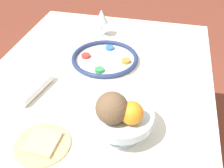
{
  "coord_description": "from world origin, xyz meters",
  "views": [
    {
      "loc": [
        0.74,
        0.26,
        1.46
      ],
      "look_at": [
        -0.05,
        0.08,
        0.81
      ],
      "focal_mm": 42.0,
      "sensor_mm": 36.0,
      "label": 1
    }
  ],
  "objects": [
    {
      "name": "napkin_roll",
      "position": [
        0.03,
        -0.21,
        0.8
      ],
      "size": [
        0.19,
        0.08,
        0.05
      ],
      "color": "white",
      "rests_on": "dining_table"
    },
    {
      "name": "seder_plate",
      "position": [
        -0.25,
        0.0,
        0.79
      ],
      "size": [
        0.31,
        0.31,
        0.03
      ],
      "color": "silver",
      "rests_on": "dining_table"
    },
    {
      "name": "wine_glass",
      "position": [
        -0.48,
        -0.08,
        0.88
      ],
      "size": [
        0.07,
        0.07,
        0.15
      ],
      "color": "silver",
      "rests_on": "dining_table"
    },
    {
      "name": "orange_fruit",
      "position": [
        0.19,
        0.2,
        0.91
      ],
      "size": [
        0.07,
        0.07,
        0.07
      ],
      "color": "orange",
      "rests_on": "fruit_stand"
    },
    {
      "name": "fork_right",
      "position": [
        -0.28,
        0.25,
        0.78
      ],
      "size": [
        0.03,
        0.17,
        0.01
      ],
      "color": "silver",
      "rests_on": "dining_table"
    },
    {
      "name": "fork_left",
      "position": [
        -0.31,
        0.25,
        0.78
      ],
      "size": [
        0.03,
        0.17,
        0.01
      ],
      "color": "silver",
      "rests_on": "dining_table"
    },
    {
      "name": "coconut",
      "position": [
        0.2,
        0.14,
        0.92
      ],
      "size": [
        0.1,
        0.1,
        0.1
      ],
      "color": "brown",
      "rests_on": "fruit_stand"
    },
    {
      "name": "spoon",
      "position": [
        0.04,
        -0.26,
        0.78
      ],
      "size": [
        0.15,
        0.02,
        0.01
      ],
      "color": "silver",
      "rests_on": "dining_table"
    },
    {
      "name": "dining_table",
      "position": [
        0.0,
        0.0,
        0.39
      ],
      "size": [
        1.47,
        0.97,
        0.77
      ],
      "color": "silver",
      "rests_on": "ground_plane"
    },
    {
      "name": "bread_plate",
      "position": [
        0.26,
        -0.08,
        0.78
      ],
      "size": [
        0.18,
        0.18,
        0.02
      ],
      "color": "tan",
      "rests_on": "dining_table"
    },
    {
      "name": "fruit_stand",
      "position": [
        0.16,
        0.16,
        0.85
      ],
      "size": [
        0.21,
        0.21,
        0.1
      ],
      "color": "silver",
      "rests_on": "dining_table"
    }
  ]
}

